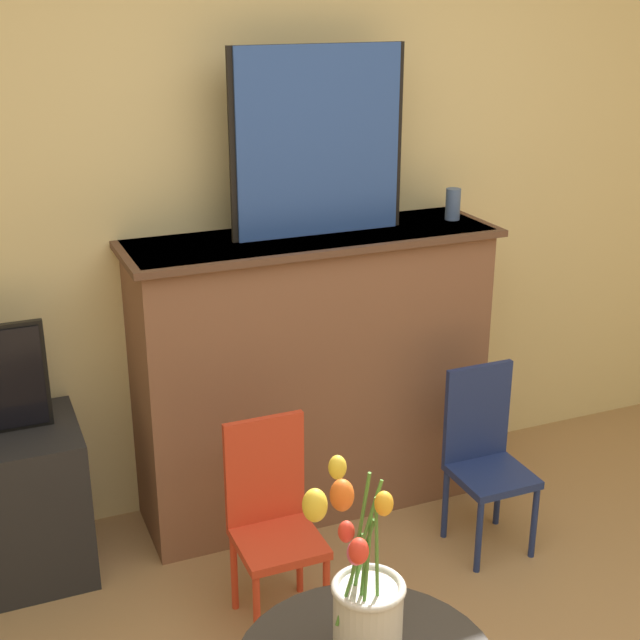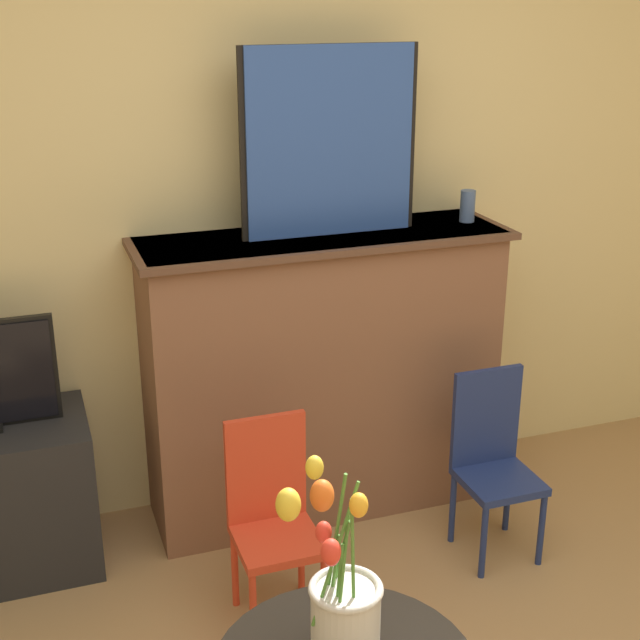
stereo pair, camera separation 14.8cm
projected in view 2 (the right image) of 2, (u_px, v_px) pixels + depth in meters
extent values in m
cube|color=beige|center=(269.00, 172.00, 3.42)|extent=(8.00, 0.06, 2.70)
cube|color=brown|center=(322.00, 375.00, 3.53)|extent=(1.37, 0.40, 1.15)
cube|color=brown|center=(323.00, 238.00, 3.33)|extent=(1.43, 0.44, 0.02)
cube|color=black|center=(330.00, 142.00, 3.23)|extent=(0.67, 0.02, 0.68)
cube|color=#2D51A8|center=(331.00, 142.00, 3.22)|extent=(0.63, 0.02, 0.68)
cylinder|color=#4C6699|center=(467.00, 206.00, 3.50)|extent=(0.06, 0.06, 0.12)
cylinder|color=red|center=(253.00, 612.00, 2.84)|extent=(0.02, 0.02, 0.30)
cylinder|color=red|center=(324.00, 596.00, 2.91)|extent=(0.02, 0.02, 0.30)
cylinder|color=red|center=(235.00, 569.00, 3.05)|extent=(0.02, 0.02, 0.30)
cylinder|color=red|center=(301.00, 555.00, 3.13)|extent=(0.02, 0.02, 0.30)
cube|color=red|center=(278.00, 541.00, 2.93)|extent=(0.27, 0.27, 0.03)
cube|color=red|center=(266.00, 468.00, 2.96)|extent=(0.27, 0.02, 0.38)
cylinder|color=navy|center=(483.00, 542.00, 3.20)|extent=(0.02, 0.02, 0.30)
cylinder|color=navy|center=(541.00, 530.00, 3.27)|extent=(0.02, 0.02, 0.30)
cylinder|color=navy|center=(453.00, 508.00, 3.41)|extent=(0.02, 0.02, 0.30)
cylinder|color=navy|center=(508.00, 497.00, 3.48)|extent=(0.02, 0.02, 0.30)
cube|color=navy|center=(499.00, 481.00, 3.28)|extent=(0.27, 0.27, 0.03)
cube|color=navy|center=(486.00, 416.00, 3.32)|extent=(0.27, 0.02, 0.38)
cylinder|color=beige|center=(345.00, 629.00, 2.03)|extent=(0.16, 0.16, 0.22)
torus|color=beige|center=(346.00, 589.00, 1.99)|extent=(0.17, 0.17, 0.02)
cylinder|color=#477A2D|center=(340.00, 561.00, 2.00)|extent=(0.02, 0.09, 0.26)
ellipsoid|color=orange|center=(322.00, 496.00, 2.03)|extent=(0.06, 0.06, 0.08)
cylinder|color=#477A2D|center=(343.00, 575.00, 1.95)|extent=(0.06, 0.08, 0.26)
ellipsoid|color=red|center=(331.00, 552.00, 1.83)|extent=(0.04, 0.04, 0.06)
cylinder|color=#477A2D|center=(353.00, 564.00, 1.94)|extent=(0.01, 0.03, 0.32)
ellipsoid|color=orange|center=(359.00, 505.00, 1.87)|extent=(0.04, 0.04, 0.06)
cylinder|color=#477A2D|center=(334.00, 575.00, 1.99)|extent=(0.03, 0.02, 0.22)
ellipsoid|color=red|center=(324.00, 532.00, 1.96)|extent=(0.04, 0.04, 0.05)
cylinder|color=#477A2D|center=(335.00, 555.00, 1.95)|extent=(0.12, 0.02, 0.34)
ellipsoid|color=gold|center=(288.00, 505.00, 1.84)|extent=(0.05, 0.05, 0.07)
cylinder|color=#477A2D|center=(335.00, 545.00, 1.97)|extent=(0.04, 0.04, 0.37)
ellipsoid|color=gold|center=(315.00, 467.00, 1.92)|extent=(0.04, 0.04, 0.06)
cylinder|color=#477A2D|center=(339.00, 586.00, 1.96)|extent=(0.03, 0.02, 0.20)
ellipsoid|color=#E0517A|center=(331.00, 554.00, 1.91)|extent=(0.04, 0.04, 0.06)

